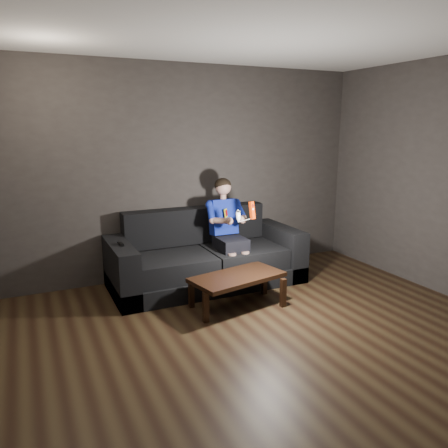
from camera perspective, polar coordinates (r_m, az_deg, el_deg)
name	(u,v)px	position (r m, az deg, el deg)	size (l,w,h in m)	color
floor	(285,360)	(3.90, 7.98, -17.21)	(5.00, 5.00, 0.00)	black
back_wall	(182,172)	(5.67, -5.47, 6.73)	(5.00, 0.04, 2.70)	#36302F
ceiling	(297,15)	(3.47, 9.49, 25.29)	(5.00, 5.00, 0.02)	silver
sofa	(206,260)	(5.46, -2.41, -4.79)	(2.35, 1.01, 0.91)	black
child	(227,222)	(5.38, 0.42, 0.24)	(0.49, 0.60, 1.21)	black
wii_remote_red	(252,210)	(4.97, 3.70, 1.80)	(0.07, 0.09, 0.20)	red
nunchuk_white	(238,216)	(4.90, 1.86, 1.11)	(0.07, 0.09, 0.14)	white
wii_remote_black	(121,244)	(4.98, -13.36, -2.55)	(0.05, 0.15, 0.03)	black
coffee_table	(237,279)	(4.75, 1.76, -7.25)	(1.08, 0.70, 0.36)	black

